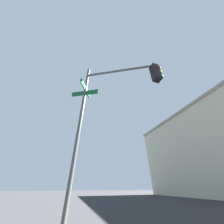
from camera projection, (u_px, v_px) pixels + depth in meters
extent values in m
cylinder|color=#474C47|center=(80.00, 126.00, 3.91)|extent=(0.12, 0.12, 5.81)
cylinder|color=#474C47|center=(119.00, 71.00, 5.05)|extent=(1.42, 2.56, 0.09)
cube|color=black|center=(156.00, 73.00, 4.59)|extent=(0.28, 0.28, 0.80)
sphere|color=red|center=(158.00, 68.00, 4.71)|extent=(0.18, 0.18, 0.18)
sphere|color=orange|center=(160.00, 72.00, 4.57)|extent=(0.18, 0.18, 0.18)
sphere|color=green|center=(161.00, 77.00, 4.44)|extent=(0.18, 0.18, 0.18)
cube|color=#0F5128|center=(85.00, 93.00, 4.69)|extent=(0.55, 0.99, 0.20)
cube|color=#0F5128|center=(86.00, 89.00, 4.81)|extent=(0.90, 0.51, 0.20)
cube|color=gray|center=(222.00, 127.00, 23.64)|extent=(18.04, 25.65, 0.40)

